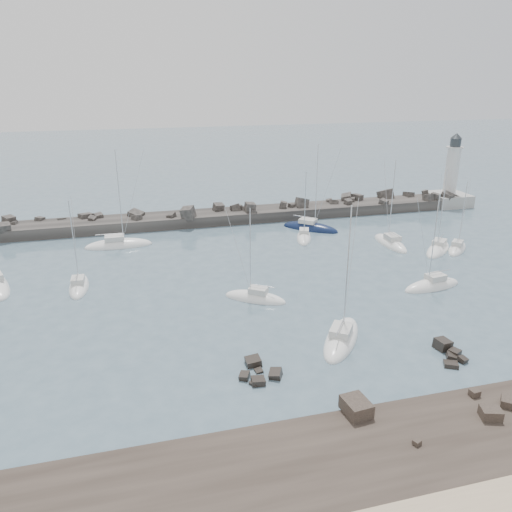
{
  "coord_description": "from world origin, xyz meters",
  "views": [
    {
      "loc": [
        -14.09,
        -44.92,
        24.56
      ],
      "look_at": [
        1.01,
        12.0,
        2.85
      ],
      "focal_mm": 35.0,
      "sensor_mm": 36.0,
      "label": 1
    }
  ],
  "objects": [
    {
      "name": "ground",
      "position": [
        0.0,
        0.0,
        0.0
      ],
      "size": [
        400.0,
        400.0,
        0.0
      ],
      "primitive_type": "plane",
      "color": "#486170",
      "rests_on": "ground"
    },
    {
      "name": "rock_shelf",
      "position": [
        0.1,
        -21.98,
        0.02
      ],
      "size": [
        140.0,
        12.63,
        1.89
      ],
      "color": "#2D241F",
      "rests_on": "ground"
    },
    {
      "name": "rock_cluster_near",
      "position": [
        -4.34,
        -9.26,
        0.18
      ],
      "size": [
        4.02,
        4.22,
        1.15
      ],
      "color": "black",
      "rests_on": "ground"
    },
    {
      "name": "rock_cluster_far",
      "position": [
        13.37,
        -10.73,
        0.13
      ],
      "size": [
        2.86,
        4.43,
        1.6
      ],
      "color": "black",
      "rests_on": "ground"
    },
    {
      "name": "breakwater",
      "position": [
        -7.46,
        38.01,
        0.33
      ],
      "size": [
        115.0,
        7.36,
        5.21
      ],
      "color": "#2F2C2A",
      "rests_on": "ground"
    },
    {
      "name": "lighthouse",
      "position": [
        47.0,
        38.0,
        3.09
      ],
      "size": [
        7.0,
        7.0,
        14.6
      ],
      "color": "#9C9C97",
      "rests_on": "ground"
    },
    {
      "name": "sailboat_3",
      "position": [
        -20.64,
        14.17,
        0.14
      ],
      "size": [
        2.38,
        7.33,
        11.63
      ],
      "color": "white",
      "rests_on": "ground"
    },
    {
      "name": "sailboat_4",
      "position": [
        -15.92,
        28.83,
        0.14
      ],
      "size": [
        9.93,
        3.19,
        15.52
      ],
      "color": "white",
      "rests_on": "ground"
    },
    {
      "name": "sailboat_5",
      "position": [
        -0.79,
        5.47,
        0.14
      ],
      "size": [
        7.37,
        5.98,
        11.75
      ],
      "color": "white",
      "rests_on": "ground"
    },
    {
      "name": "sailboat_6",
      "position": [
        12.32,
        25.23,
        0.13
      ],
      "size": [
        4.66,
        7.6,
        11.57
      ],
      "color": "white",
      "rests_on": "ground"
    },
    {
      "name": "sailboat_7",
      "position": [
        4.9,
        -5.76,
        0.14
      ],
      "size": [
        7.67,
        9.11,
        14.5
      ],
      "color": "white",
      "rests_on": "ground"
    },
    {
      "name": "sailboat_8",
      "position": [
        15.08,
        29.72,
        0.14
      ],
      "size": [
        9.18,
        8.7,
        15.17
      ],
      "color": "#0D1939",
      "rests_on": "ground"
    },
    {
      "name": "sailboat_9",
      "position": [
        20.88,
        3.3,
        0.14
      ],
      "size": [
        8.19,
        3.53,
        12.66
      ],
      "color": "white",
      "rests_on": "ground"
    },
    {
      "name": "sailboat_10",
      "position": [
        24.0,
        19.06,
        0.14
      ],
      "size": [
        2.69,
        8.67,
        13.74
      ],
      "color": "white",
      "rests_on": "ground"
    },
    {
      "name": "sailboat_12",
      "position": [
        32.3,
        14.37,
        0.14
      ],
      "size": [
        6.4,
        6.27,
        10.99
      ],
      "color": "white",
      "rests_on": "ground"
    },
    {
      "name": "sailboat_14",
      "position": [
        29.36,
        14.8,
        0.14
      ],
      "size": [
        7.81,
        7.48,
        13.07
      ],
      "color": "white",
      "rests_on": "ground"
    }
  ]
}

